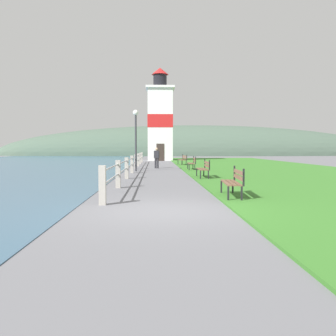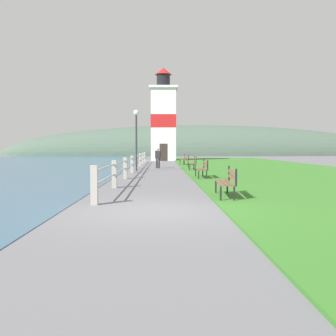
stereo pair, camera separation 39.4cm
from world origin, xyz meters
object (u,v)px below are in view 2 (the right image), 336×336
(park_bench_near, at_px, (227,180))
(lighthouse, at_px, (163,120))
(park_bench_by_lighthouse, at_px, (185,159))
(park_bench_far, at_px, (193,162))
(park_bench_midway, at_px, (203,168))
(lamp_post, at_px, (136,129))
(person_strolling, at_px, (158,157))

(park_bench_near, distance_m, lighthouse, 33.85)
(park_bench_by_lighthouse, bearing_deg, lighthouse, -89.29)
(park_bench_far, bearing_deg, park_bench_midway, 90.69)
(park_bench_near, relative_size, lighthouse, 0.17)
(park_bench_near, distance_m, lamp_post, 13.82)
(park_bench_near, height_order, park_bench_by_lighthouse, same)
(park_bench_midway, relative_size, lighthouse, 0.17)
(park_bench_midway, xyz_separation_m, lighthouse, (-1.82, 26.31, 4.28))
(park_bench_far, height_order, lamp_post, lamp_post)
(park_bench_by_lighthouse, height_order, lamp_post, lamp_post)
(park_bench_near, distance_m, park_bench_far, 14.04)
(park_bench_far, distance_m, lighthouse, 20.05)
(park_bench_far, bearing_deg, lighthouse, -82.79)
(park_bench_far, xyz_separation_m, park_bench_by_lighthouse, (-0.10, 7.15, 0.00))
(lamp_post, bearing_deg, park_bench_midway, -58.32)
(park_bench_near, distance_m, park_bench_midway, 7.22)
(park_bench_midway, bearing_deg, park_bench_far, -90.19)
(person_strolling, bearing_deg, lighthouse, 11.75)
(lighthouse, xyz_separation_m, person_strolling, (-0.49, -16.98, -4.00))
(park_bench_by_lighthouse, bearing_deg, park_bench_midway, 82.32)
(park_bench_by_lighthouse, xyz_separation_m, lamp_post, (-3.67, -8.03, 2.20))
(park_bench_far, relative_size, lamp_post, 0.43)
(park_bench_far, relative_size, park_bench_by_lighthouse, 0.97)
(park_bench_by_lighthouse, height_order, lighthouse, lighthouse)
(park_bench_midway, xyz_separation_m, lamp_post, (-3.66, 5.94, 2.20))
(park_bench_by_lighthouse, xyz_separation_m, lighthouse, (-1.82, 12.35, 4.29))
(park_bench_by_lighthouse, bearing_deg, park_bench_near, 82.18)
(park_bench_midway, distance_m, person_strolling, 9.62)
(park_bench_midway, distance_m, lamp_post, 7.32)
(person_strolling, bearing_deg, park_bench_by_lighthouse, -13.08)
(park_bench_by_lighthouse, relative_size, lamp_post, 0.44)
(person_strolling, bearing_deg, park_bench_far, -122.78)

